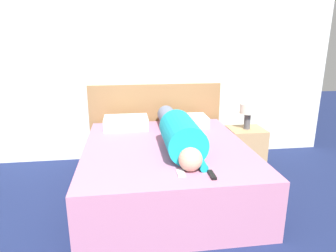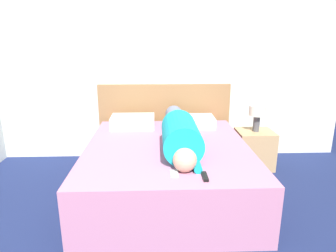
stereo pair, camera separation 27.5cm
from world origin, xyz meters
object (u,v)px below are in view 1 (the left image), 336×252
at_px(nightstand, 245,146).
at_px(person_lying, 178,132).
at_px(pillow_near_headboard, 126,123).
at_px(pillow_second, 187,121).
at_px(tv_remote, 212,175).
at_px(table_lamp, 248,111).
at_px(bed, 166,170).
at_px(cell_phone, 181,173).

bearing_deg(nightstand, person_lying, -145.63).
height_order(pillow_near_headboard, pillow_second, pillow_near_headboard).
distance_m(person_lying, pillow_second, 0.77).
relative_size(nightstand, pillow_near_headboard, 0.92).
bearing_deg(nightstand, pillow_second, 178.02).
distance_m(pillow_near_headboard, pillow_second, 0.76).
distance_m(pillow_near_headboard, tv_remote, 1.61).
relative_size(pillow_near_headboard, tv_remote, 3.54).
distance_m(nightstand, table_lamp, 0.48).
height_order(table_lamp, tv_remote, table_lamp).
relative_size(person_lying, pillow_near_headboard, 3.12).
bearing_deg(table_lamp, pillow_second, 178.02).
height_order(bed, pillow_second, pillow_second).
height_order(person_lying, cell_phone, person_lying).
distance_m(nightstand, cell_phone, 1.78).
height_order(pillow_near_headboard, tv_remote, pillow_near_headboard).
bearing_deg(bed, pillow_near_headboard, 120.75).
height_order(bed, tv_remote, tv_remote).
height_order(pillow_second, tv_remote, pillow_second).
height_order(table_lamp, pillow_near_headboard, table_lamp).
distance_m(bed, tv_remote, 0.87).
distance_m(bed, cell_phone, 0.75).
xyz_separation_m(pillow_near_headboard, pillow_second, (0.76, 0.00, -0.01)).
bearing_deg(pillow_second, pillow_near_headboard, 180.00).
relative_size(bed, nightstand, 3.96).
bearing_deg(cell_phone, table_lamp, 50.38).
bearing_deg(person_lying, pillow_second, 72.13).
bearing_deg(nightstand, bed, -150.27).
bearing_deg(pillow_near_headboard, nightstand, -1.01).
relative_size(nightstand, pillow_second, 0.96).
height_order(nightstand, pillow_near_headboard, pillow_near_headboard).
height_order(nightstand, cell_phone, cell_phone).
bearing_deg(tv_remote, pillow_near_headboard, 114.83).
bearing_deg(bed, person_lying, -21.61).
distance_m(nightstand, pillow_second, 0.87).
distance_m(pillow_near_headboard, cell_phone, 1.45).
bearing_deg(pillow_second, bed, -117.49).
bearing_deg(cell_phone, pillow_second, 76.68).
height_order(nightstand, tv_remote, tv_remote).
xyz_separation_m(person_lying, pillow_near_headboard, (-0.53, 0.73, -0.08)).
bearing_deg(pillow_near_headboard, person_lying, -54.23).
distance_m(bed, pillow_second, 0.84).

